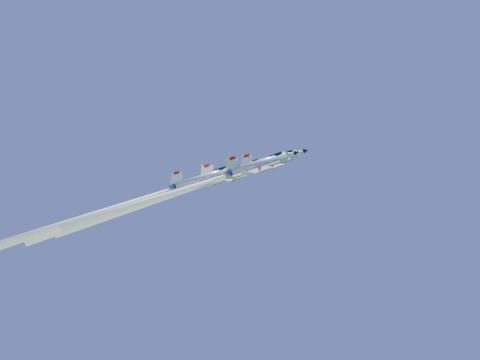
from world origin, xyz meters
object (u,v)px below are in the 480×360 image
at_px(jet_slot, 130,203).
at_px(jet_right, 195,186).
at_px(jet_left, 167,195).
at_px(jet_lead, 198,186).

bearing_deg(jet_slot, jet_right, 50.91).
relative_size(jet_left, jet_right, 1.14).
height_order(jet_lead, jet_left, jet_lead).
xyz_separation_m(jet_left, jet_right, (10.03, -7.00, -0.13)).
bearing_deg(jet_right, jet_slot, -129.09).
height_order(jet_lead, jet_right, jet_lead).
xyz_separation_m(jet_lead, jet_right, (3.75, -8.97, -1.85)).
relative_size(jet_lead, jet_right, 1.23).
distance_m(jet_right, jet_slot, 13.70).
relative_size(jet_right, jet_slot, 0.90).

